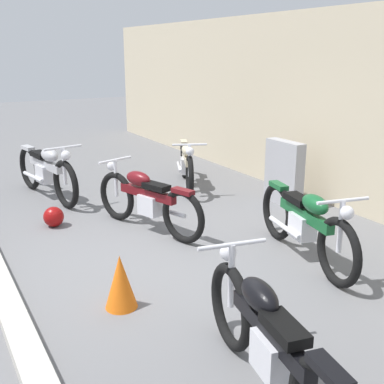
{
  "coord_description": "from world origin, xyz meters",
  "views": [
    {
      "loc": [
        5.04,
        -2.2,
        2.44
      ],
      "look_at": [
        -0.49,
        0.97,
        0.55
      ],
      "focal_mm": 44.81,
      "sensor_mm": 36.0,
      "label": 1
    }
  ],
  "objects": [
    {
      "name": "building_wall",
      "position": [
        0.0,
        3.63,
        1.54
      ],
      "size": [
        18.0,
        0.3,
        3.08
      ],
      "primitive_type": "cube",
      "color": "beige",
      "rests_on": "ground_plane"
    },
    {
      "name": "stone_marker",
      "position": [
        -0.78,
        2.86,
        0.52
      ],
      "size": [
        0.75,
        0.21,
        1.05
      ],
      "primitive_type": "cube",
      "rotation": [
        0.0,
        0.0,
        0.01
      ],
      "color": "#9E9EA3",
      "rests_on": "ground_plane"
    },
    {
      "name": "motorcycle_green",
      "position": [
        1.07,
        1.63,
        0.47
      ],
      "size": [
        2.14,
        0.73,
        0.97
      ],
      "rotation": [
        0.0,
        0.0,
        -0.22
      ],
      "color": "black",
      "rests_on": "ground_plane"
    },
    {
      "name": "motorcycle_cream",
      "position": [
        -2.46,
        1.98,
        0.45
      ],
      "size": [
        1.94,
        1.04,
        0.94
      ],
      "rotation": [
        0.0,
        0.0,
        -0.43
      ],
      "color": "black",
      "rests_on": "ground_plane"
    },
    {
      "name": "motorcycle_maroon",
      "position": [
        -0.78,
        0.41,
        0.45
      ],
      "size": [
        2.0,
        0.85,
        0.93
      ],
      "rotation": [
        0.0,
        0.0,
        3.46
      ],
      "color": "black",
      "rests_on": "ground_plane"
    },
    {
      "name": "motorcycle_black",
      "position": [
        2.75,
        -0.26,
        0.46
      ],
      "size": [
        2.1,
        0.67,
        0.95
      ],
      "rotation": [
        0.0,
        0.0,
        2.95
      ],
      "color": "black",
      "rests_on": "ground_plane"
    },
    {
      "name": "ground_plane",
      "position": [
        0.0,
        0.0,
        0.0
      ],
      "size": [
        40.0,
        40.0,
        0.0
      ],
      "primitive_type": "plane",
      "color": "slate"
    },
    {
      "name": "helmet",
      "position": [
        -1.58,
        -0.7,
        0.15
      ],
      "size": [
        0.29,
        0.29,
        0.29
      ],
      "primitive_type": "sphere",
      "color": "maroon",
      "rests_on": "ground_plane"
    },
    {
      "name": "motorcycle_silver",
      "position": [
        -3.02,
        -0.43,
        0.48
      ],
      "size": [
        2.23,
        0.71,
        1.01
      ],
      "rotation": [
        0.0,
        0.0,
        0.18
      ],
      "color": "black",
      "rests_on": "ground_plane"
    },
    {
      "name": "traffic_cone",
      "position": [
        1.02,
        -0.71,
        0.28
      ],
      "size": [
        0.32,
        0.32,
        0.55
      ],
      "primitive_type": "cone",
      "color": "orange",
      "rests_on": "ground_plane"
    }
  ]
}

